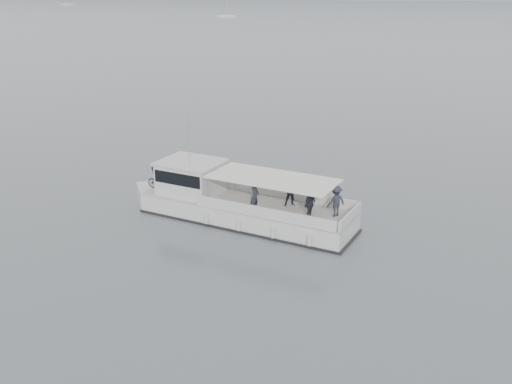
% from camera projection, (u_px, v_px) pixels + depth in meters
% --- Properties ---
extents(ground, '(1400.00, 1400.00, 0.00)m').
position_uv_depth(ground, '(215.00, 199.00, 31.10)').
color(ground, '#4F585D').
rests_on(ground, ground).
extents(tour_boat, '(12.31, 4.50, 5.12)m').
position_uv_depth(tour_boat, '(228.00, 202.00, 28.36)').
color(tour_boat, silver).
rests_on(tour_boat, ground).
extents(moored_fleet, '(443.97, 337.34, 9.50)m').
position_uv_depth(moored_fleet, '(402.00, 18.00, 207.62)').
color(moored_fleet, silver).
rests_on(moored_fleet, ground).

